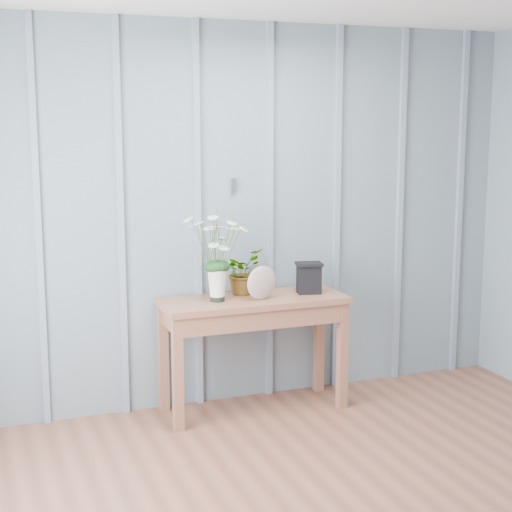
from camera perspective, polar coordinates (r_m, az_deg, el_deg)
name	(u,v)px	position (r m, az deg, el deg)	size (l,w,h in m)	color
room_shell	(322,97)	(3.89, 4.85, 11.47)	(4.00, 4.50, 2.50)	gray
sideboard	(253,315)	(5.06, -0.20, -4.31)	(1.20, 0.45, 0.75)	brown
daisy_vase	(217,245)	(4.88, -2.86, 0.81)	(0.40, 0.31, 0.57)	black
spider_plant	(242,272)	(5.11, -1.03, -1.14)	(0.27, 0.23, 0.30)	#163B18
felt_disc_vessel	(262,283)	(4.96, 0.42, -1.97)	(0.22, 0.06, 0.22)	#8C555B
carved_box	(309,278)	(5.15, 3.87, -1.57)	(0.19, 0.16, 0.20)	black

